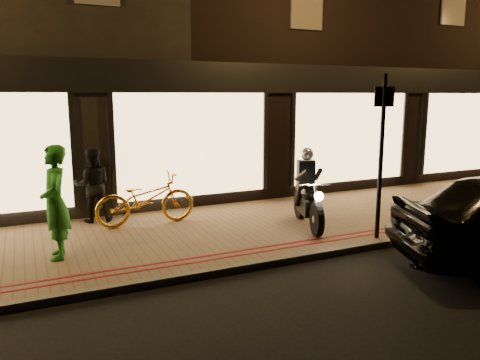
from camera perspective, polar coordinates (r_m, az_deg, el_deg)
name	(u,v)px	position (r m, az deg, el deg)	size (l,w,h in m)	color
ground	(276,267)	(7.75, 4.40, -10.49)	(90.00, 90.00, 0.00)	black
sidewalk	(227,231)	(9.43, -1.57, -6.25)	(50.00, 4.00, 0.12)	brown
kerb_stone	(274,262)	(7.77, 4.23, -9.96)	(50.00, 0.14, 0.12)	#59544C
red_kerb_lines	(260,249)	(8.16, 2.51, -8.46)	(50.00, 0.26, 0.01)	maroon
building_row	(139,47)	(15.78, -12.16, 15.55)	(48.00, 10.11, 8.50)	black
motorcycle	(308,196)	(9.54, 8.25, -1.97)	(0.83, 1.88, 1.59)	black
sign_post	(381,149)	(8.85, 16.86, 3.69)	(0.33, 0.17, 3.00)	black
bicycle_gold	(146,199)	(9.75, -11.44, -2.30)	(0.71, 2.03, 1.07)	orange
person_green	(55,202)	(8.09, -21.61, -2.56)	(0.68, 0.44, 1.86)	#227F22
person_dark	(93,185)	(10.22, -17.53, -0.58)	(0.76, 0.59, 1.56)	black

